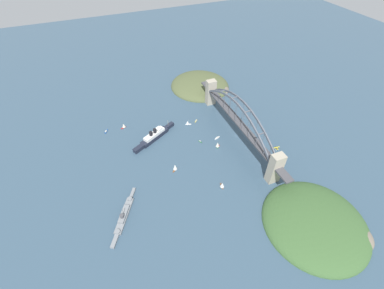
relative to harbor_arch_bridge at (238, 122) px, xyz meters
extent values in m
plane|color=#385166|center=(0.00, 0.00, -28.08)|extent=(1400.00, 1400.00, 0.00)
cube|color=#ADA38E|center=(-100.95, 0.00, -3.67)|extent=(12.30, 17.10, 48.81)
cube|color=#ADA38E|center=(100.95, 0.00, -3.67)|extent=(12.30, 17.10, 48.81)
cube|color=#47474C|center=(0.00, 0.00, 1.79)|extent=(189.60, 12.35, 2.40)
cube|color=#47474C|center=(-119.10, 0.00, 1.79)|extent=(24.00, 12.35, 2.40)
cube|color=#47474C|center=(119.10, 0.00, 1.79)|extent=(24.00, 12.35, 2.40)
cube|color=slate|center=(-88.09, -5.56, 7.98)|extent=(21.29, 1.80, 15.08)
cube|color=slate|center=(-68.51, -5.56, 18.98)|extent=(20.99, 1.80, 12.50)
cube|color=slate|center=(-48.94, -5.56, 27.23)|extent=(20.64, 1.80, 9.90)
cube|color=slate|center=(-29.36, -5.56, 32.74)|extent=(20.24, 1.80, 7.26)
cube|color=slate|center=(-9.79, -5.56, 35.49)|extent=(19.80, 1.80, 4.57)
cube|color=slate|center=(9.79, -5.56, 35.49)|extent=(19.80, 1.80, 4.57)
cube|color=slate|center=(29.36, -5.56, 32.74)|extent=(20.24, 1.80, 7.26)
cube|color=slate|center=(48.94, -5.56, 27.23)|extent=(20.64, 1.80, 9.90)
cube|color=slate|center=(68.51, -5.56, 18.98)|extent=(20.99, 1.80, 12.50)
cube|color=slate|center=(88.09, -5.56, 7.98)|extent=(21.29, 1.80, 15.08)
cube|color=slate|center=(-88.09, 5.56, 7.98)|extent=(21.29, 1.80, 15.08)
cube|color=slate|center=(-68.51, 5.56, 18.98)|extent=(20.99, 1.80, 12.50)
cube|color=slate|center=(-48.94, 5.56, 27.23)|extent=(20.64, 1.80, 9.90)
cube|color=slate|center=(-29.36, 5.56, 32.74)|extent=(20.24, 1.80, 7.26)
cube|color=slate|center=(-9.79, 5.56, 35.49)|extent=(19.80, 1.80, 4.57)
cube|color=slate|center=(9.79, 5.56, 35.49)|extent=(19.80, 1.80, 4.57)
cube|color=slate|center=(29.36, 5.56, 32.74)|extent=(20.24, 1.80, 7.26)
cube|color=slate|center=(48.94, 5.56, 27.23)|extent=(20.64, 1.80, 9.90)
cube|color=slate|center=(68.51, 5.56, 18.98)|extent=(20.99, 1.80, 12.50)
cube|color=slate|center=(88.09, 5.56, 7.98)|extent=(21.29, 1.80, 15.08)
cube|color=slate|center=(-97.88, 0.00, 1.79)|extent=(1.40, 11.12, 1.40)
cube|color=slate|center=(-58.73, 0.00, 23.80)|extent=(1.40, 11.12, 1.40)
cube|color=slate|center=(-19.58, 0.00, 34.80)|extent=(1.40, 11.12, 1.40)
cube|color=slate|center=(19.58, 0.00, 34.80)|extent=(1.40, 11.12, 1.40)
cube|color=slate|center=(58.73, 0.00, 23.80)|extent=(1.40, 11.12, 1.40)
cube|color=slate|center=(97.88, 0.00, 1.79)|extent=(1.40, 11.12, 1.40)
cylinder|color=slate|center=(-78.30, -5.56, 8.58)|extent=(0.56, 0.56, 11.18)
cylinder|color=slate|center=(-78.30, 5.56, 8.58)|extent=(0.56, 0.56, 11.18)
cylinder|color=slate|center=(-58.73, -5.56, 13.39)|extent=(0.56, 0.56, 20.81)
cylinder|color=slate|center=(-58.73, 5.56, 13.39)|extent=(0.56, 0.56, 20.81)
cylinder|color=slate|center=(-39.15, -5.56, 16.83)|extent=(0.56, 0.56, 27.69)
cylinder|color=slate|center=(-39.15, 5.56, 16.83)|extent=(0.56, 0.56, 27.69)
cylinder|color=slate|center=(-19.58, -5.56, 18.89)|extent=(0.56, 0.56, 31.81)
cylinder|color=slate|center=(-19.58, 5.56, 18.89)|extent=(0.56, 0.56, 31.81)
cylinder|color=slate|center=(0.00, -5.56, 19.58)|extent=(0.56, 0.56, 33.19)
cylinder|color=slate|center=(0.00, 5.56, 19.58)|extent=(0.56, 0.56, 33.19)
cylinder|color=slate|center=(19.58, -5.56, 18.89)|extent=(0.56, 0.56, 31.81)
cylinder|color=slate|center=(19.58, 5.56, 18.89)|extent=(0.56, 0.56, 31.81)
cylinder|color=slate|center=(39.15, -5.56, 16.83)|extent=(0.56, 0.56, 27.69)
cylinder|color=slate|center=(39.15, 5.56, 16.83)|extent=(0.56, 0.56, 27.69)
cylinder|color=slate|center=(58.73, -5.56, 13.39)|extent=(0.56, 0.56, 20.81)
cylinder|color=slate|center=(58.73, 5.56, 13.39)|extent=(0.56, 0.56, 20.81)
cylinder|color=slate|center=(78.30, -5.56, 8.58)|extent=(0.56, 0.56, 11.18)
cylinder|color=slate|center=(78.30, 5.56, 8.58)|extent=(0.56, 0.56, 11.18)
ellipsoid|color=#3D6033|center=(-177.94, -8.60, -28.08)|extent=(128.18, 125.19, 31.16)
ellipsoid|color=#756B5B|center=(-206.79, -43.03, -28.08)|extent=(44.86, 37.56, 17.14)
ellipsoid|color=#515B38|center=(166.36, -6.78, -28.08)|extent=(124.42, 120.53, 31.07)
ellipsoid|color=#756B5B|center=(138.36, -39.93, -28.08)|extent=(43.55, 36.16, 17.09)
cube|color=#1E2333|center=(44.71, 127.12, -24.76)|extent=(36.19, 52.22, 6.63)
cube|color=#1E2333|center=(61.97, 96.13, -24.76)|extent=(14.29, 18.65, 6.63)
cube|color=#1E2333|center=(27.45, 158.11, -24.76)|extent=(15.43, 19.28, 6.63)
cube|color=white|center=(44.71, 127.12, -18.92)|extent=(28.17, 39.74, 5.06)
cube|color=white|center=(50.05, 117.53, -14.79)|extent=(12.00, 11.97, 3.20)
cylinder|color=black|center=(45.68, 125.38, -12.92)|extent=(5.31, 5.31, 6.93)
cylinder|color=black|center=(41.31, 133.22, -12.92)|extent=(5.31, 5.31, 6.93)
cylinder|color=tan|center=(60.89, 98.07, -16.45)|extent=(0.50, 0.50, 10.00)
cube|color=gray|center=(-79.86, 202.86, -26.52)|extent=(47.82, 33.03, 3.12)
cube|color=gray|center=(-50.97, 185.92, -26.52)|extent=(16.46, 11.90, 3.12)
cube|color=gray|center=(-108.76, 219.79, -26.52)|extent=(16.86, 12.59, 3.12)
cube|color=gray|center=(-79.86, 202.86, -23.22)|extent=(25.25, 18.80, 3.47)
cylinder|color=gray|center=(-60.00, 191.22, -23.86)|extent=(6.19, 6.19, 2.20)
cylinder|color=gray|center=(-99.73, 214.50, -23.86)|extent=(6.19, 6.19, 2.20)
cylinder|color=gray|center=(-79.86, 202.86, -16.48)|extent=(0.60, 0.60, 10.00)
cylinder|color=#4C4C51|center=(-84.20, 205.40, -19.28)|extent=(4.86, 4.86, 4.40)
cylinder|color=#B7B7B2|center=(-52.57, -41.39, -27.63)|extent=(6.54, 1.63, 0.90)
cylinder|color=#B7B7B2|center=(-52.98, -45.03, -27.63)|extent=(6.54, 1.63, 0.90)
cylinder|color=black|center=(-52.57, -41.39, -26.60)|extent=(0.14, 0.14, 1.15)
cylinder|color=black|center=(-52.98, -45.03, -26.60)|extent=(0.14, 0.14, 1.15)
ellipsoid|color=gold|center=(-52.78, -43.21, -25.31)|extent=(6.92, 2.19, 1.43)
cylinder|color=black|center=(-49.74, -43.56, -25.31)|extent=(0.95, 1.44, 1.36)
cube|color=gold|center=(-51.93, -43.31, -24.70)|extent=(2.84, 10.25, 0.20)
cube|color=gold|center=(-55.75, -42.87, -25.17)|extent=(1.53, 3.95, 0.12)
cube|color=black|center=(-55.75, -42.87, -23.84)|extent=(1.11, 0.24, 1.50)
cube|color=gold|center=(60.29, 46.90, -27.55)|extent=(5.11, 5.24, 1.05)
cube|color=gold|center=(57.86, 49.47, -27.55)|extent=(2.02, 2.05, 1.05)
cube|color=gold|center=(62.72, 44.34, -27.55)|extent=(2.18, 2.20, 1.05)
cube|color=beige|center=(60.75, 46.42, -26.52)|extent=(2.99, 3.04, 1.02)
cube|color=silver|center=(5.82, 32.04, -27.47)|extent=(4.21, 6.77, 1.22)
cube|color=silver|center=(4.53, 36.07, -27.47)|extent=(1.90, 2.41, 1.22)
cube|color=silver|center=(7.12, 28.02, -27.47)|extent=(2.14, 2.49, 1.22)
cube|color=beige|center=(6.06, 31.29, -26.30)|extent=(2.79, 3.60, 1.11)
cube|color=#2D6B3D|center=(8.11, 61.33, -27.51)|extent=(4.52, 3.18, 1.14)
cube|color=#2D6B3D|center=(5.53, 60.18, -27.51)|extent=(1.65, 1.37, 1.14)
cube|color=#2D6B3D|center=(10.69, 62.48, -27.51)|extent=(1.72, 1.53, 1.14)
cube|color=beige|center=(8.59, 61.54, -26.24)|extent=(2.45, 2.02, 1.40)
cube|color=brown|center=(-32.76, 119.73, -27.67)|extent=(6.20, 6.69, 0.81)
cube|color=brown|center=(-35.51, 123.03, -27.67)|extent=(2.31, 2.43, 0.81)
cube|color=brown|center=(-30.01, 116.42, -27.67)|extent=(2.50, 2.59, 0.81)
cylinder|color=tan|center=(-33.10, 120.14, -21.50)|extent=(0.16, 0.16, 11.52)
cone|color=white|center=(-31.90, 118.69, -22.08)|extent=(8.33, 8.33, 9.22)
cube|color=silver|center=(56.84, 62.81, -27.62)|extent=(4.42, 6.80, 0.91)
cube|color=silver|center=(55.79, 58.77, -27.62)|extent=(1.80, 2.35, 0.91)
cube|color=silver|center=(57.89, 66.85, -27.62)|extent=(2.06, 2.42, 0.91)
cylinder|color=tan|center=(56.71, 62.30, -22.84)|extent=(0.16, 0.16, 8.64)
cone|color=white|center=(57.17, 64.07, -23.27)|extent=(7.00, 7.00, 6.91)
cube|color=#234C8C|center=(92.11, 198.36, -27.52)|extent=(7.20, 5.81, 1.10)
cube|color=#234C8C|center=(95.98, 196.03, -27.52)|extent=(2.70, 2.44, 1.10)
cube|color=#234C8C|center=(88.23, 200.70, -27.52)|extent=(2.85, 2.69, 1.10)
cube|color=beige|center=(91.38, 198.80, -26.40)|extent=(4.02, 3.60, 1.14)
cube|color=#2D6B3D|center=(-11.60, 40.23, -27.68)|extent=(6.89, 5.28, 0.80)
cube|color=#2D6B3D|center=(-7.82, 38.58, -27.68)|extent=(2.44, 2.09, 0.80)
cube|color=#2D6B3D|center=(-15.37, 41.88, -27.68)|extent=(2.55, 2.34, 0.80)
cylinder|color=tan|center=(-11.12, 40.02, -22.14)|extent=(0.16, 0.16, 10.28)
cone|color=silver|center=(-12.77, 40.74, -22.65)|extent=(7.45, 7.45, 8.22)
cube|color=#B2231E|center=(90.92, 169.42, -27.65)|extent=(5.16, 6.75, 0.86)
cube|color=#B2231E|center=(89.29, 173.13, -27.65)|extent=(2.04, 2.39, 0.86)
cube|color=#B2231E|center=(92.55, 165.72, -27.65)|extent=(2.28, 2.50, 0.86)
cylinder|color=tan|center=(90.72, 169.89, -23.10)|extent=(0.16, 0.16, 8.23)
cone|color=silver|center=(91.43, 168.27, -23.51)|extent=(7.34, 7.34, 6.58)
cube|color=brown|center=(-84.66, 69.83, -27.63)|extent=(6.54, 3.20, 0.88)
cube|color=brown|center=(-80.49, 69.33, -27.63)|extent=(2.21, 1.36, 0.88)
cube|color=brown|center=(-88.83, 70.32, -27.63)|extent=(2.24, 1.58, 0.88)
cylinder|color=tan|center=(-84.14, 69.76, -22.73)|extent=(0.16, 0.16, 8.93)
cone|color=white|center=(-85.96, 69.98, -23.17)|extent=(6.41, 6.41, 7.14)
cone|color=red|center=(-11.35, 37.07, -26.98)|extent=(2.20, 2.20, 2.20)
sphere|color=#F2E566|center=(-11.35, 37.07, -25.58)|extent=(0.50, 0.50, 0.50)
camera|label=1|loc=(-269.34, 189.64, 258.89)|focal=24.17mm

